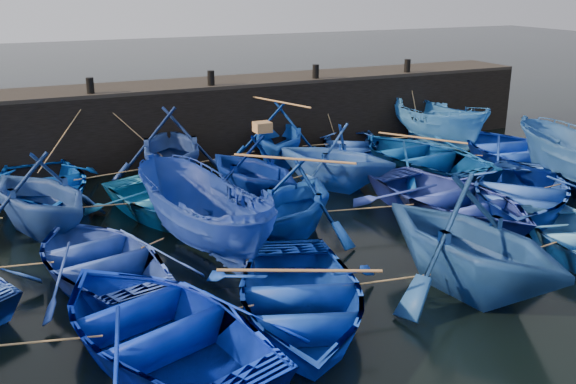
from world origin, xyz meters
name	(u,v)px	position (x,y,z in m)	size (l,w,h in m)	color
ground	(346,262)	(0.00, 0.00, 0.00)	(120.00, 120.00, 0.00)	black
quay_wall	(205,120)	(0.00, 10.50, 1.25)	(26.00, 2.50, 2.50)	black
quay_top	(204,83)	(0.00, 10.50, 2.56)	(26.00, 2.50, 0.12)	black
bollard_1	(90,86)	(-4.00, 9.60, 2.87)	(0.24, 0.24, 0.50)	black
bollard_2	(211,78)	(0.00, 9.60, 2.87)	(0.24, 0.24, 0.50)	black
bollard_3	(316,71)	(4.00, 9.60, 2.87)	(0.24, 0.24, 0.50)	black
bollard_4	(407,66)	(8.00, 9.60, 2.87)	(0.24, 0.24, 0.50)	black
boat_1	(41,184)	(-5.92, 7.15, 0.54)	(3.75, 5.24, 1.09)	#043CB5
boat_2	(170,146)	(-2.05, 7.50, 1.18)	(3.88, 4.50, 2.37)	navy
boat_3	(279,134)	(1.84, 8.05, 1.07)	(3.51, 4.07, 2.14)	#0936A2
boat_4	(350,144)	(4.58, 7.92, 0.45)	(3.09, 4.32, 0.90)	navy
boat_5	(439,124)	(8.15, 7.57, 0.94)	(1.83, 4.86, 1.88)	#205CAB
boat_7	(39,192)	(-6.07, 4.65, 1.09)	(3.56, 4.13, 2.17)	navy
boat_8	(169,201)	(-2.92, 4.42, 0.49)	(3.35, 4.68, 0.97)	#1B72BB
boat_9	(253,169)	(-0.44, 4.60, 1.03)	(3.36, 3.90, 2.05)	navy
boat_10	(334,156)	(2.30, 4.90, 1.02)	(3.35, 3.89, 2.04)	#204EB5
boat_11	(421,156)	(5.63, 5.14, 0.58)	(4.02, 5.61, 1.16)	navy
boat_12	(517,152)	(8.86, 4.23, 0.60)	(4.13, 5.77, 1.20)	#0D33C9
boat_14	(99,257)	(-5.18, 1.42, 0.49)	(3.37, 4.71, 0.98)	navy
boat_15	(201,216)	(-2.82, 1.74, 0.96)	(1.87, 4.97, 1.92)	navy
boat_16	(294,200)	(-0.47, 1.81, 0.99)	(3.25, 3.77, 1.98)	#08369D
boat_17	(451,199)	(3.86, 1.29, 0.56)	(3.83, 5.36, 1.11)	navy
boat_18	(520,192)	(5.94, 0.99, 0.56)	(3.87, 5.41, 1.12)	#153BA2
boat_21	(157,324)	(-4.73, -1.93, 0.55)	(3.81, 5.32, 1.10)	#00189F
boat_22	(299,297)	(-2.11, -1.98, 0.51)	(3.53, 4.94, 1.02)	#062993
boat_23	(470,236)	(1.51, -2.25, 1.21)	(3.96, 4.60, 2.42)	navy
wooden_crate	(262,127)	(-0.14, 4.60, 2.19)	(0.46, 0.42, 0.28)	olive
mooring_ropes	(250,170)	(-0.40, 4.98, 0.89)	(17.29, 11.79, 2.10)	tan
loose_oars	(329,154)	(1.22, 3.25, 1.61)	(10.00, 12.11, 1.18)	#99724C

